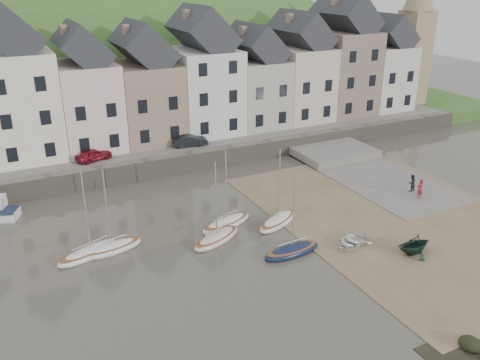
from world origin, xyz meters
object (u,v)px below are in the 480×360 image
sailboat_0 (91,252)px  car_left (94,155)px  person_dark (412,183)px  rowboat_white (351,241)px  rowboat_green (415,244)px  person_red (420,188)px  car_right (190,140)px

sailboat_0 → car_left: (3.35, 14.53, 1.92)m
sailboat_0 → person_dark: bearing=-3.6°
rowboat_white → rowboat_green: size_ratio=1.15×
person_red → person_dark: size_ratio=1.10×
car_left → rowboat_green: bearing=-162.4°
rowboat_green → rowboat_white: bearing=-132.4°
sailboat_0 → rowboat_green: sailboat_0 is taller
sailboat_0 → person_red: 27.24m
sailboat_0 → person_red: size_ratio=3.72×
person_dark → car_right: bearing=-54.6°
car_right → person_dark: bearing=-129.8°
person_red → car_right: car_right is taller
person_red → car_left: size_ratio=0.50×
person_dark → car_left: car_left is taller
person_red → person_dark: 1.43m
rowboat_white → rowboat_green: bearing=28.4°
sailboat_0 → person_dark: size_ratio=4.11×
rowboat_white → person_dark: (10.68, 5.28, 0.51)m
sailboat_0 → rowboat_green: bearing=-26.2°
rowboat_green → car_right: 25.35m
rowboat_white → person_red: 11.02m
car_right → rowboat_green: bearing=-155.5°
rowboat_white → person_dark: size_ratio=1.98×
person_red → person_dark: person_red is taller
rowboat_white → person_dark: bearing=96.0°
rowboat_white → car_left: bearing=-168.4°
person_red → sailboat_0: bearing=-10.4°
sailboat_0 → car_right: sailboat_0 is taller
rowboat_white → car_left: car_left is taller
rowboat_white → car_right: (-3.78, 21.55, 1.82)m
person_red → car_left: (-23.71, 17.64, 1.21)m
person_red → rowboat_white: bearing=17.0°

